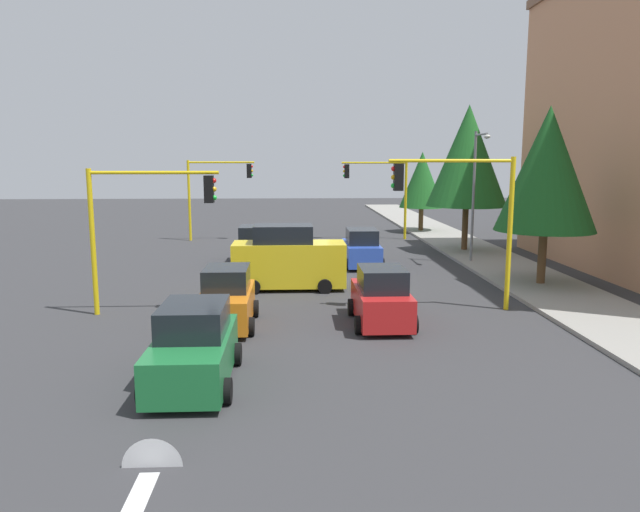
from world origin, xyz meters
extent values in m
plane|color=#353538|center=(0.00, 0.00, 0.00)|extent=(120.00, 120.00, 0.00)
cube|color=gray|center=(-5.00, 10.50, 0.07)|extent=(80.00, 4.00, 0.15)
cube|color=silver|center=(12.30, -3.00, 0.01)|extent=(2.20, 0.36, 0.01)
cone|color=silver|center=(11.00, -3.00, 0.01)|extent=(0.01, 1.10, 1.10)
cube|color=silver|center=(18.30, -3.00, 0.01)|extent=(2.20, 0.36, 0.01)
cone|color=silver|center=(17.00, -3.00, 0.01)|extent=(0.01, 1.10, 1.10)
cylinder|color=yellow|center=(-14.00, 7.50, 2.74)|extent=(0.18, 0.18, 5.48)
cylinder|color=yellow|center=(-14.00, 5.25, 5.33)|extent=(0.12, 4.50, 0.12)
cube|color=black|center=(-14.00, 3.36, 4.75)|extent=(0.36, 0.32, 0.96)
sphere|color=red|center=(-14.00, 3.18, 5.05)|extent=(0.18, 0.18, 0.18)
sphere|color=yellow|center=(-14.00, 3.18, 4.75)|extent=(0.18, 0.18, 0.18)
sphere|color=green|center=(-14.00, 3.18, 4.45)|extent=(0.18, 0.18, 0.18)
cylinder|color=yellow|center=(6.00, 7.50, 2.81)|extent=(0.18, 0.18, 5.63)
cylinder|color=yellow|center=(6.00, 5.25, 5.48)|extent=(0.12, 4.50, 0.12)
cube|color=black|center=(6.00, 3.36, 4.90)|extent=(0.36, 0.32, 0.96)
sphere|color=red|center=(6.00, 3.18, 5.20)|extent=(0.18, 0.18, 0.18)
sphere|color=yellow|center=(6.00, 3.18, 4.90)|extent=(0.18, 0.18, 0.18)
sphere|color=green|center=(6.00, 3.18, 4.60)|extent=(0.18, 0.18, 0.18)
cylinder|color=yellow|center=(6.00, -7.50, 2.61)|extent=(0.18, 0.18, 5.22)
cylinder|color=yellow|center=(6.00, -5.25, 5.07)|extent=(0.12, 4.50, 0.12)
cube|color=black|center=(6.00, -3.36, 4.49)|extent=(0.36, 0.32, 0.96)
sphere|color=red|center=(6.00, -3.18, 4.79)|extent=(0.18, 0.18, 0.18)
sphere|color=yellow|center=(6.00, -3.18, 4.49)|extent=(0.18, 0.18, 0.18)
sphere|color=green|center=(6.00, -3.18, 4.19)|extent=(0.18, 0.18, 0.18)
cylinder|color=yellow|center=(-14.00, -7.50, 2.76)|extent=(0.18, 0.18, 5.51)
cylinder|color=yellow|center=(-14.00, -5.25, 5.36)|extent=(0.12, 4.50, 0.12)
cube|color=black|center=(-14.00, -3.36, 4.78)|extent=(0.36, 0.32, 0.96)
sphere|color=red|center=(-14.00, -3.18, 5.08)|extent=(0.18, 0.18, 0.18)
sphere|color=yellow|center=(-14.00, -3.18, 4.78)|extent=(0.18, 0.18, 0.18)
sphere|color=green|center=(-14.00, -3.18, 4.48)|extent=(0.18, 0.18, 0.18)
cylinder|color=slate|center=(-4.00, 9.20, 3.50)|extent=(0.14, 0.14, 7.00)
cylinder|color=slate|center=(-3.10, 9.20, 6.80)|extent=(1.80, 0.10, 0.10)
ellipsoid|color=silver|center=(-2.20, 9.20, 6.65)|extent=(0.56, 0.28, 0.20)
cylinder|color=brown|center=(-18.00, 9.50, 1.06)|extent=(0.36, 0.36, 2.12)
cone|color=#1E6023|center=(-18.00, 9.50, 4.04)|extent=(3.39, 3.39, 4.24)
cylinder|color=brown|center=(-8.00, 10.00, 1.49)|extent=(0.36, 0.36, 2.98)
cone|color=#1E6023|center=(-8.00, 10.00, 5.76)|extent=(4.77, 4.77, 5.96)
cylinder|color=brown|center=(2.00, 10.50, 1.33)|extent=(0.36, 0.36, 2.66)
cone|color=#19511E|center=(2.00, 10.50, 5.13)|extent=(4.26, 4.26, 5.33)
cube|color=yellow|center=(2.00, -0.58, 1.09)|extent=(1.90, 4.80, 1.85)
cube|color=black|center=(2.00, -0.82, 2.40)|extent=(1.67, 2.50, 0.76)
cylinder|color=black|center=(0.99, 0.90, 0.30)|extent=(0.20, 0.60, 0.60)
cylinder|color=black|center=(3.01, 0.90, 0.30)|extent=(0.20, 0.60, 0.60)
cylinder|color=black|center=(0.99, -2.07, 0.30)|extent=(0.20, 0.60, 0.60)
cylinder|color=black|center=(3.01, -2.07, 0.30)|extent=(0.20, 0.60, 0.60)
cube|color=orange|center=(7.76, -2.65, 0.69)|extent=(3.74, 1.65, 1.05)
cube|color=black|center=(7.57, -2.65, 1.60)|extent=(1.95, 1.45, 0.76)
cylinder|color=black|center=(8.92, -1.76, 0.30)|extent=(0.60, 0.20, 0.60)
cylinder|color=black|center=(8.92, -3.53, 0.30)|extent=(0.60, 0.20, 0.60)
cylinder|color=black|center=(6.60, -1.76, 0.30)|extent=(0.60, 0.20, 0.60)
cylinder|color=black|center=(6.60, -3.53, 0.30)|extent=(0.60, 0.20, 0.60)
cube|color=black|center=(-4.80, -2.50, 0.69)|extent=(3.88, 1.79, 1.05)
cube|color=black|center=(-4.99, -2.50, 1.60)|extent=(2.02, 1.58, 0.76)
cylinder|color=black|center=(-3.60, -1.54, 0.30)|extent=(0.60, 0.20, 0.60)
cylinder|color=black|center=(-3.60, -3.46, 0.30)|extent=(0.60, 0.20, 0.60)
cylinder|color=black|center=(-6.00, -1.54, 0.30)|extent=(0.60, 0.20, 0.60)
cylinder|color=black|center=(-6.00, -3.46, 0.30)|extent=(0.60, 0.20, 0.60)
cube|color=blue|center=(-3.45, 3.18, 0.69)|extent=(4.00, 1.72, 1.05)
cube|color=black|center=(-3.25, 3.18, 1.60)|extent=(2.08, 1.51, 0.76)
cylinder|color=black|center=(-4.69, 2.26, 0.30)|extent=(0.60, 0.20, 0.60)
cylinder|color=black|center=(-4.69, 4.09, 0.30)|extent=(0.60, 0.20, 0.60)
cylinder|color=black|center=(-2.21, 2.26, 0.30)|extent=(0.60, 0.20, 0.60)
cylinder|color=black|center=(-2.21, 4.09, 0.30)|extent=(0.60, 0.20, 0.60)
cube|color=red|center=(7.72, 2.54, 0.69)|extent=(3.75, 1.68, 1.05)
cube|color=black|center=(7.91, 2.54, 1.60)|extent=(1.95, 1.48, 0.76)
cylinder|color=black|center=(6.56, 1.64, 0.30)|extent=(0.60, 0.20, 0.60)
cylinder|color=black|center=(6.56, 3.44, 0.30)|extent=(0.60, 0.20, 0.60)
cylinder|color=black|center=(8.89, 1.64, 0.30)|extent=(0.60, 0.20, 0.60)
cylinder|color=black|center=(8.89, 3.44, 0.30)|extent=(0.60, 0.20, 0.60)
cube|color=#1E7238|center=(12.89, -2.90, 0.69)|extent=(4.20, 1.79, 1.05)
cube|color=black|center=(12.68, -2.90, 1.60)|extent=(2.18, 1.58, 0.76)
cylinder|color=black|center=(14.19, -1.95, 0.30)|extent=(0.60, 0.20, 0.60)
cylinder|color=black|center=(14.19, -3.86, 0.30)|extent=(0.60, 0.20, 0.60)
cylinder|color=black|center=(11.59, -1.95, 0.30)|extent=(0.60, 0.20, 0.60)
cylinder|color=black|center=(11.59, -3.86, 0.30)|extent=(0.60, 0.20, 0.60)
camera|label=1|loc=(27.07, -0.44, 5.49)|focal=33.20mm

